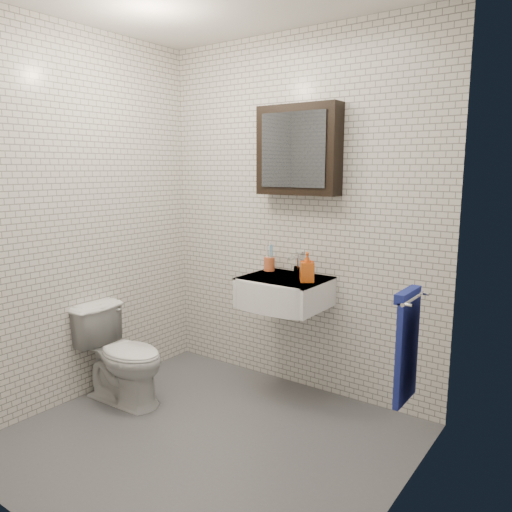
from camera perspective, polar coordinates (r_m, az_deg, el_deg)
name	(u,v)px	position (r m, az deg, el deg)	size (l,w,h in m)	color
ground	(206,439)	(3.14, -5.75, -20.14)	(2.20, 2.00, 0.01)	#4F5157
room_shell	(201,190)	(2.72, -6.29, 7.55)	(2.22, 2.02, 2.51)	silver
washbasin	(282,292)	(3.38, 2.94, -4.14)	(0.55, 0.50, 0.20)	white
faucet	(297,264)	(3.51, 4.70, -0.93)	(0.06, 0.20, 0.15)	silver
mirror_cabinet	(298,150)	(3.44, 4.85, 11.96)	(0.60, 0.15, 0.60)	black
towel_rail	(407,342)	(2.64, 16.90, -9.36)	(0.09, 0.30, 0.58)	silver
toothbrush_cup	(269,263)	(3.60, 1.53, -0.84)	(0.09, 0.09, 0.22)	#D15F34
soap_bottle	(307,267)	(3.25, 5.85, -1.26)	(0.09, 0.09, 0.20)	#E64E18
toilet	(122,355)	(3.57, -15.02, -10.85)	(0.37, 0.65, 0.66)	white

